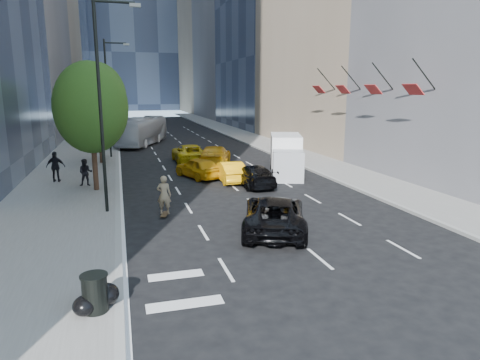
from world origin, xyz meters
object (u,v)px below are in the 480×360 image
object	(u,v)px
black_sedan_lincoln	(274,214)
box_truck	(286,155)
skateboarder	(164,197)
city_bus	(143,131)
trash_can	(95,294)
black_sedan_mercedes	(253,176)

from	to	relation	value
black_sedan_lincoln	box_truck	distance (m)	12.66
skateboarder	city_bus	xyz separation A→B (m)	(0.63, 28.28, 0.57)
black_sedan_lincoln	trash_can	distance (m)	8.91
skateboarder	box_truck	distance (m)	12.47
black_sedan_lincoln	black_sedan_mercedes	distance (m)	8.80
skateboarder	black_sedan_lincoln	distance (m)	5.55
trash_can	black_sedan_lincoln	bearing A→B (deg)	37.16
black_sedan_lincoln	skateboarder	bearing A→B (deg)	-18.41
black_sedan_lincoln	black_sedan_mercedes	xyz separation A→B (m)	(1.78, 8.62, -0.09)
skateboarder	box_truck	xyz separation A→B (m)	(9.49, 8.07, 0.48)
black_sedan_mercedes	box_truck	size ratio (longest dim) A/B	0.75
skateboarder	black_sedan_lincoln	world-z (taller)	skateboarder
black_sedan_lincoln	city_bus	world-z (taller)	city_bus
black_sedan_lincoln	box_truck	bearing A→B (deg)	-93.82
black_sedan_mercedes	city_bus	bearing A→B (deg)	-78.12
box_truck	black_sedan_lincoln	bearing A→B (deg)	-95.57
black_sedan_mercedes	box_truck	distance (m)	4.53
skateboarder	city_bus	distance (m)	28.29
black_sedan_mercedes	city_bus	size ratio (longest dim) A/B	0.43
trash_can	box_truck	bearing A→B (deg)	54.08
box_truck	city_bus	bearing A→B (deg)	132.21
skateboarder	black_sedan_mercedes	xyz separation A→B (m)	(6.11, 5.15, -0.27)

